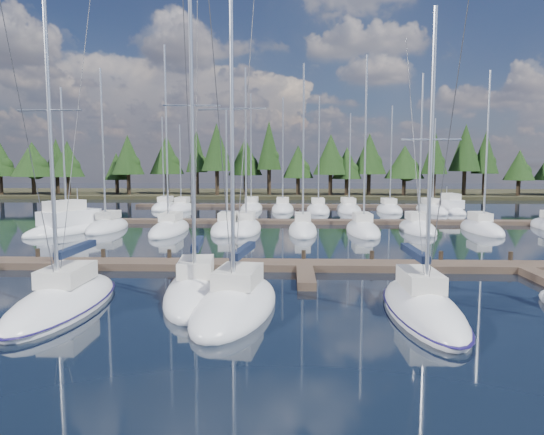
{
  "coord_description": "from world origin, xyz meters",
  "views": [
    {
      "loc": [
        -0.8,
        -9.21,
        5.82
      ],
      "look_at": [
        -1.98,
        22.0,
        2.52
      ],
      "focal_mm": 32.0,
      "sensor_mm": 36.0,
      "label": 1
    }
  ],
  "objects_px": {
    "front_sailboat_3": "(236,304)",
    "front_sailboat_4": "(422,308)",
    "motor_yacht_left": "(70,226)",
    "front_sailboat_1": "(64,302)",
    "front_sailboat_2": "(196,292)",
    "main_dock": "(304,268)",
    "motor_yacht_right": "(449,209)"
  },
  "relations": [
    {
      "from": "main_dock",
      "to": "front_sailboat_4",
      "type": "bearing_deg",
      "value": -60.76
    },
    {
      "from": "motor_yacht_left",
      "to": "front_sailboat_2",
      "type": "bearing_deg",
      "value": -53.92
    },
    {
      "from": "front_sailboat_3",
      "to": "front_sailboat_2",
      "type": "bearing_deg",
      "value": 138.14
    },
    {
      "from": "main_dock",
      "to": "motor_yacht_left",
      "type": "bearing_deg",
      "value": 142.99
    },
    {
      "from": "front_sailboat_1",
      "to": "front_sailboat_2",
      "type": "distance_m",
      "value": 5.41
    },
    {
      "from": "front_sailboat_2",
      "to": "front_sailboat_4",
      "type": "bearing_deg",
      "value": -12.44
    },
    {
      "from": "motor_yacht_left",
      "to": "motor_yacht_right",
      "type": "bearing_deg",
      "value": 26.69
    },
    {
      "from": "front_sailboat_2",
      "to": "front_sailboat_3",
      "type": "xyz_separation_m",
      "value": [
        1.99,
        -1.78,
        -0.02
      ]
    },
    {
      "from": "main_dock",
      "to": "front_sailboat_4",
      "type": "xyz_separation_m",
      "value": [
        4.39,
        -7.84,
        0.08
      ]
    },
    {
      "from": "front_sailboat_4",
      "to": "motor_yacht_left",
      "type": "relative_size",
      "value": 1.26
    },
    {
      "from": "front_sailboat_3",
      "to": "front_sailboat_4",
      "type": "distance_m",
      "value": 7.37
    },
    {
      "from": "front_sailboat_4",
      "to": "motor_yacht_right",
      "type": "bearing_deg",
      "value": 70.96
    },
    {
      "from": "front_sailboat_1",
      "to": "front_sailboat_2",
      "type": "xyz_separation_m",
      "value": [
        5.12,
        1.74,
        0.02
      ]
    },
    {
      "from": "front_sailboat_4",
      "to": "main_dock",
      "type": "bearing_deg",
      "value": 119.24
    },
    {
      "from": "front_sailboat_3",
      "to": "front_sailboat_4",
      "type": "relative_size",
      "value": 1.17
    },
    {
      "from": "front_sailboat_3",
      "to": "motor_yacht_left",
      "type": "distance_m",
      "value": 28.76
    },
    {
      "from": "front_sailboat_1",
      "to": "motor_yacht_right",
      "type": "height_order",
      "value": "front_sailboat_1"
    },
    {
      "from": "front_sailboat_1",
      "to": "front_sailboat_3",
      "type": "distance_m",
      "value": 7.12
    },
    {
      "from": "front_sailboat_2",
      "to": "front_sailboat_3",
      "type": "distance_m",
      "value": 2.67
    },
    {
      "from": "main_dock",
      "to": "front_sailboat_1",
      "type": "xyz_separation_m",
      "value": [
        -10.09,
        -7.52,
        0.08
      ]
    },
    {
      "from": "front_sailboat_4",
      "to": "motor_yacht_left",
      "type": "distance_m",
      "value": 33.91
    },
    {
      "from": "front_sailboat_3",
      "to": "motor_yacht_left",
      "type": "height_order",
      "value": "front_sailboat_3"
    },
    {
      "from": "front_sailboat_2",
      "to": "front_sailboat_3",
      "type": "bearing_deg",
      "value": -41.86
    },
    {
      "from": "front_sailboat_2",
      "to": "front_sailboat_3",
      "type": "height_order",
      "value": "front_sailboat_2"
    },
    {
      "from": "front_sailboat_2",
      "to": "front_sailboat_4",
      "type": "relative_size",
      "value": 1.23
    },
    {
      "from": "main_dock",
      "to": "front_sailboat_3",
      "type": "height_order",
      "value": "front_sailboat_3"
    },
    {
      "from": "main_dock",
      "to": "front_sailboat_1",
      "type": "height_order",
      "value": "front_sailboat_1"
    },
    {
      "from": "motor_yacht_left",
      "to": "motor_yacht_right",
      "type": "xyz_separation_m",
      "value": [
        39.62,
        19.92,
        -0.06
      ]
    },
    {
      "from": "main_dock",
      "to": "motor_yacht_left",
      "type": "xyz_separation_m",
      "value": [
        -20.36,
        15.35,
        0.31
      ]
    },
    {
      "from": "front_sailboat_1",
      "to": "motor_yacht_right",
      "type": "relative_size",
      "value": 1.74
    },
    {
      "from": "main_dock",
      "to": "motor_yacht_right",
      "type": "relative_size",
      "value": 5.3
    },
    {
      "from": "motor_yacht_right",
      "to": "front_sailboat_2",
      "type": "bearing_deg",
      "value": -120.55
    }
  ]
}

